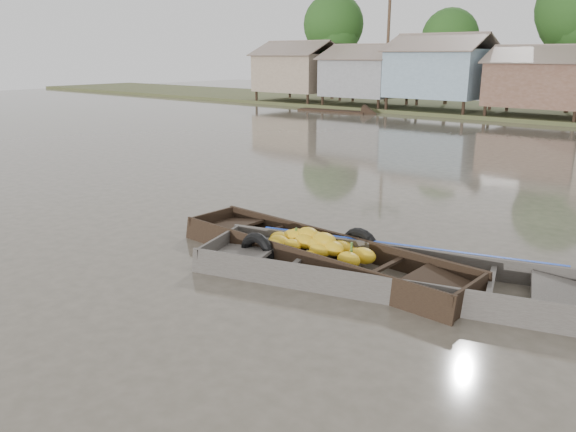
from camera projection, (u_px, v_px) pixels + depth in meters
The scene contains 3 objects.
ground at pixel (279, 263), 11.07m from camera, with size 120.00×120.00×0.00m, color #4A4539.
banana_boat at pixel (314, 253), 11.10m from camera, with size 6.48×1.79×0.92m.
viewer_boat at pixel (392, 281), 10.09m from camera, with size 7.44×3.84×0.58m.
Camera 1 is at (6.74, -7.90, 3.97)m, focal length 35.00 mm.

